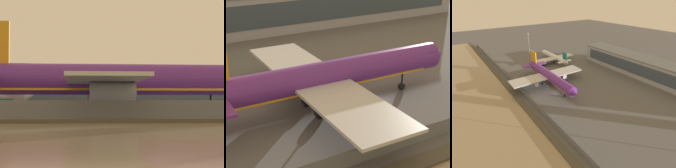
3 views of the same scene
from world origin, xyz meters
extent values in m
plane|color=#565659|center=(0.00, 0.00, 0.00)|extent=(500.00, 500.00, 0.00)
cube|color=#474238|center=(0.00, -20.50, 0.25)|extent=(320.00, 3.00, 0.50)
cube|color=slate|center=(0.00, -16.00, 1.39)|extent=(280.00, 0.08, 2.77)
cylinder|color=slate|center=(0.00, -16.00, 1.39)|extent=(0.10, 0.10, 2.77)
cylinder|color=#602889|center=(-10.70, 2.27, 6.58)|extent=(49.23, 6.26, 5.37)
cube|color=orange|center=(-10.70, 2.27, 5.11)|extent=(41.84, 5.05, 0.97)
cube|color=#B7BABF|center=(-12.94, 14.10, 5.91)|extent=(11.24, 23.78, 0.54)
cube|color=#B7BABF|center=(-13.37, -9.48, 5.91)|extent=(11.24, 23.78, 0.54)
cylinder|color=#B7BABF|center=(-11.50, 12.19, 4.16)|extent=(6.93, 3.08, 2.96)
cylinder|color=#B7BABF|center=(-11.86, -7.62, 4.16)|extent=(6.93, 3.08, 2.96)
cylinder|color=black|center=(6.50, 1.96, 2.32)|extent=(0.38, 0.38, 3.14)
cylinder|color=black|center=(6.50, 1.96, 0.75)|extent=(1.52, 0.62, 1.50)
cylinder|color=black|center=(-14.09, 5.15, 2.32)|extent=(0.43, 0.43, 3.14)
cylinder|color=black|center=(-14.09, 5.15, 0.75)|extent=(1.75, 1.24, 1.73)
cylinder|color=black|center=(-14.19, -0.49, 2.32)|extent=(0.43, 0.43, 3.14)
cylinder|color=black|center=(-14.19, -0.49, 0.75)|extent=(1.75, 1.24, 1.73)
cone|color=white|center=(-27.29, 27.76, 4.65)|extent=(2.51, 3.45, 3.42)
cube|color=#14707A|center=(-30.43, 27.72, 8.45)|extent=(5.23, 0.52, 6.45)
cube|color=white|center=(-30.39, 24.65, 4.94)|extent=(3.56, 6.18, 0.30)
cube|color=white|center=(-30.47, 30.79, 4.94)|extent=(3.56, 6.18, 0.30)
cube|color=#1E2328|center=(1.13, 11.25, 0.75)|extent=(2.90, 3.58, 1.11)
cube|color=#283847|center=(0.95, 10.89, 1.55)|extent=(1.65, 1.59, 0.50)
cylinder|color=black|center=(1.27, 10.05, 0.35)|extent=(0.52, 0.72, 0.70)
cylinder|color=black|center=(0.07, 10.69, 0.35)|extent=(0.52, 0.72, 0.70)
cylinder|color=black|center=(2.19, 11.81, 0.35)|extent=(0.52, 0.72, 0.70)
cylinder|color=black|center=(0.99, 12.44, 0.35)|extent=(0.52, 0.72, 0.70)
cube|color=#9EA3AD|center=(19.25, 63.37, 6.20)|extent=(109.63, 16.82, 12.40)
cube|color=#3D4C5B|center=(19.25, 54.88, 6.82)|extent=(100.86, 0.16, 7.44)
cube|color=#5B5E63|center=(19.25, 63.37, 12.65)|extent=(110.23, 17.42, 0.50)
camera|label=1|loc=(-18.28, -72.90, 2.15)|focal=70.00mm
camera|label=2|loc=(-41.43, -53.81, 31.48)|focal=60.00mm
camera|label=3|loc=(75.04, -46.41, 50.76)|focal=28.00mm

